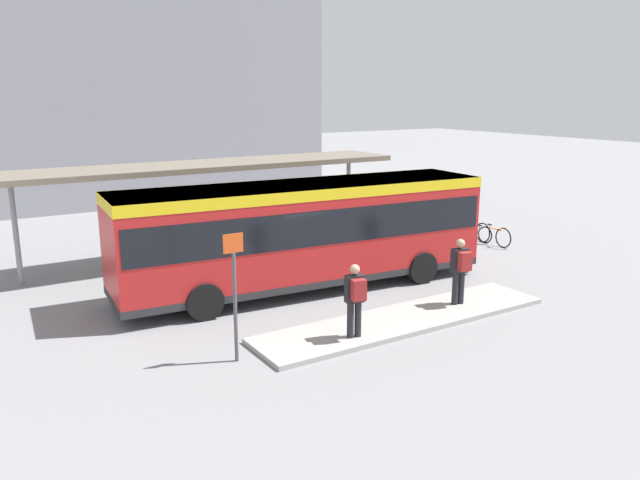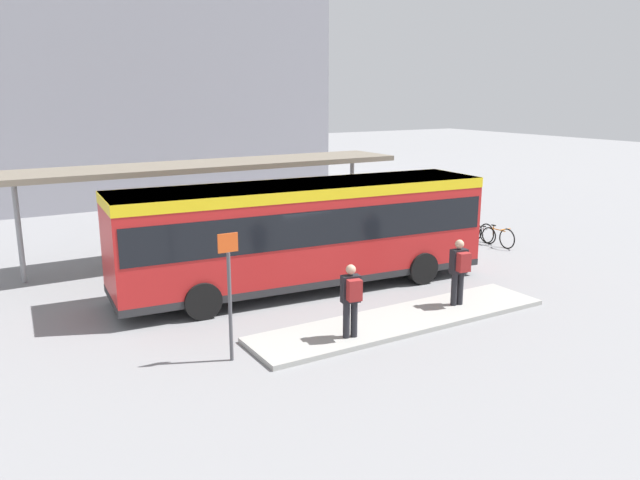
# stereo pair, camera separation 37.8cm
# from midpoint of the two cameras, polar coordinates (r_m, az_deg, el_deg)

# --- Properties ---
(ground_plane) EXTENTS (120.00, 120.00, 0.00)m
(ground_plane) POSITION_cam_midpoint_polar(r_m,az_deg,el_deg) (18.37, -2.03, -4.44)
(ground_plane) COLOR gray
(curb_island) EXTENTS (8.13, 1.80, 0.12)m
(curb_island) POSITION_cam_midpoint_polar(r_m,az_deg,el_deg) (15.89, 7.08, -7.20)
(curb_island) COLOR #9E9E99
(curb_island) RESTS_ON ground_plane
(city_bus) EXTENTS (11.03, 3.27, 3.10)m
(city_bus) POSITION_cam_midpoint_polar(r_m,az_deg,el_deg) (17.90, -2.05, 1.10)
(city_bus) COLOR red
(city_bus) RESTS_ON ground_plane
(pedestrian_waiting) EXTENTS (0.46, 0.49, 1.73)m
(pedestrian_waiting) POSITION_cam_midpoint_polar(r_m,az_deg,el_deg) (14.17, 2.49, -5.17)
(pedestrian_waiting) COLOR #232328
(pedestrian_waiting) RESTS_ON curb_island
(pedestrian_companion) EXTENTS (0.46, 0.49, 1.77)m
(pedestrian_companion) POSITION_cam_midpoint_polar(r_m,az_deg,el_deg) (16.73, 12.08, -2.47)
(pedestrian_companion) COLOR #232328
(pedestrian_companion) RESTS_ON curb_island
(bicycle_orange) EXTENTS (0.48, 1.79, 0.77)m
(bicycle_orange) POSITION_cam_midpoint_polar(r_m,az_deg,el_deg) (24.26, 15.09, 0.46)
(bicycle_orange) COLOR black
(bicycle_orange) RESTS_ON ground_plane
(bicycle_white) EXTENTS (0.48, 1.52, 0.66)m
(bicycle_white) POSITION_cam_midpoint_polar(r_m,az_deg,el_deg) (24.75, 13.63, 0.67)
(bicycle_white) COLOR black
(bicycle_white) RESTS_ON ground_plane
(bicycle_red) EXTENTS (0.48, 1.69, 0.73)m
(bicycle_red) POSITION_cam_midpoint_polar(r_m,az_deg,el_deg) (25.29, 12.35, 1.08)
(bicycle_red) COLOR black
(bicycle_red) RESTS_ON ground_plane
(station_shelter) EXTENTS (13.95, 2.55, 3.28)m
(station_shelter) POSITION_cam_midpoint_polar(r_m,az_deg,el_deg) (21.54, -11.07, 6.56)
(station_shelter) COLOR #706656
(station_shelter) RESTS_ON ground_plane
(potted_planter_near_shelter) EXTENTS (0.85, 0.85, 1.28)m
(potted_planter_near_shelter) POSITION_cam_midpoint_polar(r_m,az_deg,el_deg) (21.50, -0.82, 0.06)
(potted_planter_near_shelter) COLOR slate
(potted_planter_near_shelter) RESTS_ON ground_plane
(platform_sign) EXTENTS (0.44, 0.08, 2.80)m
(platform_sign) POSITION_cam_midpoint_polar(r_m,az_deg,el_deg) (13.20, -8.62, -4.70)
(platform_sign) COLOR #4C4C51
(platform_sign) RESTS_ON ground_plane
(station_building) EXTENTS (23.34, 11.41, 18.89)m
(station_building) POSITION_cam_midpoint_polar(r_m,az_deg,el_deg) (37.53, -21.43, 18.36)
(station_building) COLOR gray
(station_building) RESTS_ON ground_plane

